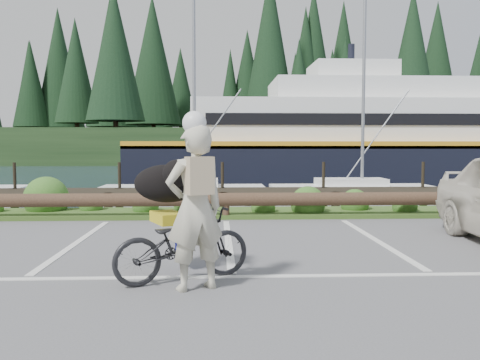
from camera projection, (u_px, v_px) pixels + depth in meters
name	position (u px, v px, depth m)	size (l,w,h in m)	color
ground	(231.00, 269.00, 6.85)	(72.00, 72.00, 0.00)	#555557
harbor_backdrop	(221.00, 155.00, 85.07)	(170.00, 160.00, 30.00)	#18263B
vegetation_strip	(225.00, 213.00, 12.13)	(34.00, 1.60, 0.10)	#3D5B21
log_rail	(226.00, 219.00, 11.44)	(32.00, 0.30, 0.60)	#443021
bicycle	(183.00, 244.00, 6.24)	(0.61, 1.75, 0.92)	black
cyclist	(195.00, 208.00, 5.84)	(0.70, 0.46, 1.91)	beige
dog	(167.00, 183.00, 6.69)	(0.87, 0.43, 0.50)	black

